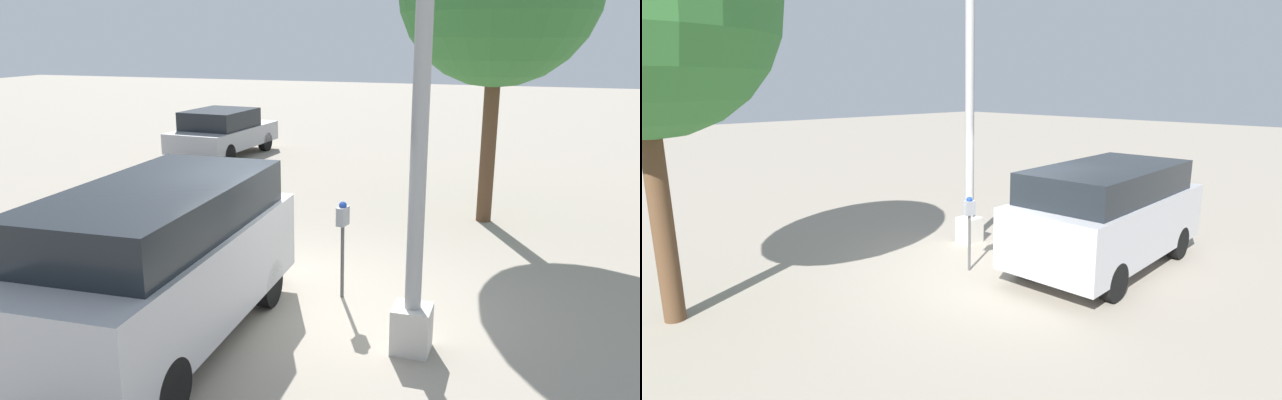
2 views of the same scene
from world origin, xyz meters
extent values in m
plane|color=gray|center=(0.00, 0.00, 0.00)|extent=(80.00, 80.00, 0.00)
cylinder|color=#4C4C4C|center=(-0.40, 0.42, 0.53)|extent=(0.05, 0.05, 1.06)
cube|color=gray|center=(-0.40, 0.42, 1.19)|extent=(0.22, 0.15, 0.26)
sphere|color=navy|center=(-0.40, 0.42, 1.34)|extent=(0.11, 0.11, 0.11)
cylinder|color=#4C4C4C|center=(6.26, 0.63, 0.52)|extent=(0.05, 0.05, 1.03)
cube|color=gray|center=(6.26, 0.63, 1.16)|extent=(0.22, 0.15, 0.26)
sphere|color=#14662D|center=(6.26, 0.63, 1.31)|extent=(0.11, 0.11, 0.11)
cube|color=beige|center=(0.84, 1.62, 0.28)|extent=(0.44, 0.44, 0.55)
cylinder|color=#9E9E9E|center=(0.84, 1.62, 3.61)|extent=(0.19, 0.19, 6.12)
cube|color=#B2B2B7|center=(1.59, -1.24, 0.85)|extent=(4.48, 2.04, 1.05)
cube|color=black|center=(1.48, -1.25, 1.65)|extent=(3.59, 1.86, 0.55)
cube|color=orange|center=(3.72, -0.55, 0.47)|extent=(0.08, 0.12, 0.20)
cylinder|color=black|center=(2.93, -0.36, 0.32)|extent=(0.65, 0.25, 0.64)
cylinder|color=black|center=(2.99, -2.01, 0.32)|extent=(0.65, 0.25, 0.64)
cylinder|color=black|center=(0.19, -0.47, 0.32)|extent=(0.65, 0.25, 0.64)
cylinder|color=black|center=(0.25, -2.12, 0.32)|extent=(0.65, 0.25, 0.64)
cylinder|color=#513823|center=(-4.87, 2.06, 1.59)|extent=(0.29, 0.29, 3.17)
camera|label=1|loc=(7.47, 2.67, 3.59)|focal=35.00mm
camera|label=2|loc=(-6.64, -5.65, 3.35)|focal=28.00mm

